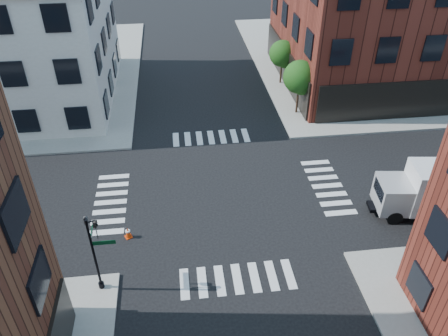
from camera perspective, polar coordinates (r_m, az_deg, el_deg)
ground at (r=28.05m, az=-0.33°, el=-3.41°), size 120.00×120.00×0.00m
sidewalk_ne at (r=51.79m, az=21.11°, el=13.32°), size 30.00×30.00×0.15m
building_ne at (r=45.66m, az=24.82°, el=17.66°), size 25.00×16.00×12.00m
tree_near at (r=36.24m, az=9.96°, el=11.41°), size 2.69×2.69×4.49m
tree_far at (r=41.69m, az=7.71°, el=14.42°), size 2.43×2.43×4.07m
signal_pole at (r=21.47m, az=-16.56°, el=-9.77°), size 1.29×1.24×4.60m
box_truck at (r=28.58m, az=26.62°, el=-2.62°), size 7.50×3.09×3.31m
traffic_cone at (r=25.47m, az=-12.44°, el=-8.25°), size 0.50×0.50×0.70m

